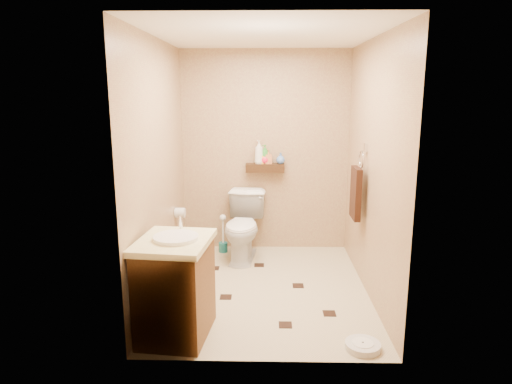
{
  "coord_description": "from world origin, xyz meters",
  "views": [
    {
      "loc": [
        0.01,
        -4.21,
        1.92
      ],
      "look_at": [
        -0.09,
        0.25,
        0.93
      ],
      "focal_mm": 32.0,
      "sensor_mm": 36.0,
      "label": 1
    }
  ],
  "objects": [
    {
      "name": "bottle_f",
      "position": [
        0.18,
        1.17,
        1.14
      ],
      "size": [
        0.11,
        0.11,
        0.13
      ],
      "primitive_type": "imported",
      "rotation": [
        0.0,
        0.0,
        6.17
      ],
      "color": "#4E77C3",
      "rests_on": "wall_shelf"
    },
    {
      "name": "vanity",
      "position": [
        -0.7,
        -0.88,
        0.41
      ],
      "size": [
        0.61,
        0.71,
        0.93
      ],
      "rotation": [
        0.0,
        0.0,
        -0.11
      ],
      "color": "brown",
      "rests_on": "ground"
    },
    {
      "name": "toilet",
      "position": [
        -0.25,
        0.83,
        0.39
      ],
      "size": [
        0.51,
        0.8,
        0.77
      ],
      "primitive_type": "imported",
      "rotation": [
        0.0,
        0.0,
        -0.11
      ],
      "color": "white",
      "rests_on": "ground"
    },
    {
      "name": "bathroom_scale",
      "position": [
        0.75,
        -1.07,
        0.03
      ],
      "size": [
        0.35,
        0.35,
        0.05
      ],
      "rotation": [
        0.0,
        0.0,
        0.36
      ],
      "color": "silver",
      "rests_on": "ground"
    },
    {
      "name": "ceiling",
      "position": [
        0.0,
        0.0,
        2.4
      ],
      "size": [
        2.0,
        2.5,
        0.02
      ],
      "primitive_type": "cube",
      "color": "white",
      "rests_on": "wall_back"
    },
    {
      "name": "wall_back",
      "position": [
        0.0,
        1.25,
        1.2
      ],
      "size": [
        2.0,
        0.04,
        2.4
      ],
      "primitive_type": "cube",
      "color": "tan",
      "rests_on": "ground"
    },
    {
      "name": "floor_accents",
      "position": [
        0.02,
        -0.04,
        0.0
      ],
      "size": [
        1.24,
        1.45,
        0.01
      ],
      "color": "black",
      "rests_on": "ground"
    },
    {
      "name": "bottle_e",
      "position": [
        0.04,
        1.17,
        1.16
      ],
      "size": [
        0.09,
        0.09,
        0.17
      ],
      "primitive_type": "imported",
      "rotation": [
        0.0,
        0.0,
        3.37
      ],
      "color": "#CB7543",
      "rests_on": "wall_shelf"
    },
    {
      "name": "ground",
      "position": [
        0.0,
        0.0,
        0.0
      ],
      "size": [
        2.5,
        2.5,
        0.0
      ],
      "primitive_type": "plane",
      "color": "#C5BA90",
      "rests_on": "ground"
    },
    {
      "name": "wall_right",
      "position": [
        1.0,
        0.0,
        1.2
      ],
      "size": [
        0.04,
        2.5,
        2.4
      ],
      "primitive_type": "cube",
      "color": "tan",
      "rests_on": "ground"
    },
    {
      "name": "wall_shelf",
      "position": [
        0.0,
        1.17,
        1.02
      ],
      "size": [
        0.46,
        0.14,
        0.1
      ],
      "primitive_type": "cube",
      "color": "#3B2610",
      "rests_on": "wall_back"
    },
    {
      "name": "bottle_a",
      "position": [
        -0.07,
        1.17,
        1.21
      ],
      "size": [
        0.15,
        0.15,
        0.28
      ],
      "primitive_type": "imported",
      "rotation": [
        0.0,
        0.0,
        3.77
      ],
      "color": "silver",
      "rests_on": "wall_shelf"
    },
    {
      "name": "bottle_b",
      "position": [
        -0.03,
        1.17,
        1.14
      ],
      "size": [
        0.09,
        0.09,
        0.15
      ],
      "primitive_type": "imported",
      "rotation": [
        0.0,
        0.0,
        5.59
      ],
      "color": "yellow",
      "rests_on": "wall_shelf"
    },
    {
      "name": "wall_front",
      "position": [
        0.0,
        -1.25,
        1.2
      ],
      "size": [
        2.0,
        0.04,
        2.4
      ],
      "primitive_type": "cube",
      "color": "tan",
      "rests_on": "ground"
    },
    {
      "name": "towel_ring",
      "position": [
        0.91,
        0.25,
        0.95
      ],
      "size": [
        0.12,
        0.3,
        0.76
      ],
      "color": "silver",
      "rests_on": "wall_right"
    },
    {
      "name": "bottle_d",
      "position": [
        -0.0,
        1.17,
        1.18
      ],
      "size": [
        0.12,
        0.12,
        0.23
      ],
      "primitive_type": "imported",
      "rotation": [
        0.0,
        0.0,
        5.33
      ],
      "color": "green",
      "rests_on": "wall_shelf"
    },
    {
      "name": "toilet_brush",
      "position": [
        -0.51,
        1.05,
        0.17
      ],
      "size": [
        0.11,
        0.11,
        0.47
      ],
      "color": "#1A696A",
      "rests_on": "ground"
    },
    {
      "name": "wall_left",
      "position": [
        -1.0,
        0.0,
        1.2
      ],
      "size": [
        0.04,
        2.5,
        2.4
      ],
      "primitive_type": "cube",
      "color": "tan",
      "rests_on": "ground"
    },
    {
      "name": "toilet_paper",
      "position": [
        -0.94,
        0.65,
        0.6
      ],
      "size": [
        0.12,
        0.11,
        0.12
      ],
      "color": "silver",
      "rests_on": "wall_left"
    },
    {
      "name": "bottle_c",
      "position": [
        -0.0,
        1.17,
        1.14
      ],
      "size": [
        0.15,
        0.15,
        0.15
      ],
      "primitive_type": "imported",
      "rotation": [
        0.0,
        0.0,
        5.75
      ],
      "color": "#F71D41",
      "rests_on": "wall_shelf"
    }
  ]
}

